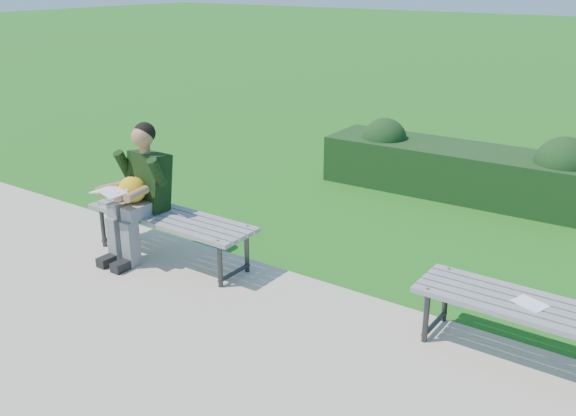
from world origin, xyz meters
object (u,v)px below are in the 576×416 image
at_px(hedge, 471,169).
at_px(seated_boy, 139,188).
at_px(bench_right, 543,315).
at_px(paper_sheet, 530,304).
at_px(bench_left, 171,221).

bearing_deg(hedge, seated_boy, -118.70).
relative_size(hedge, bench_right, 2.03).
distance_m(hedge, paper_sheet, 3.71).
height_order(bench_left, seated_boy, seated_boy).
height_order(hedge, paper_sheet, hedge).
bearing_deg(seated_boy, hedge, 61.30).
relative_size(hedge, bench_left, 2.03).
bearing_deg(bench_right, seated_boy, -175.38).
bearing_deg(bench_left, bench_right, 3.40).
relative_size(seated_boy, paper_sheet, 5.06).
bearing_deg(bench_right, paper_sheet, 180.00).
relative_size(bench_right, paper_sheet, 6.92).
height_order(bench_left, bench_right, same).
relative_size(hedge, paper_sheet, 14.07).
xyz_separation_m(hedge, paper_sheet, (1.63, -3.33, 0.12)).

